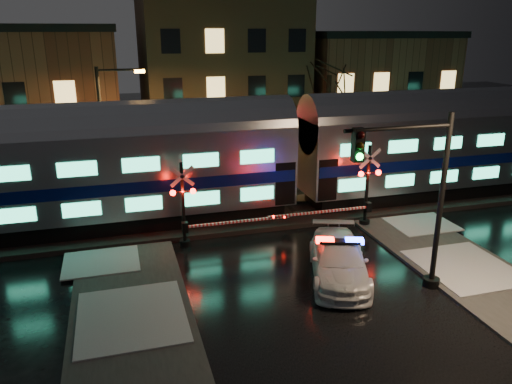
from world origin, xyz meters
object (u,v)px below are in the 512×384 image
(crossing_signal_right, at_px, (361,195))
(streetlight, at_px, (107,128))
(police_car, at_px, (339,260))
(crossing_signal_left, at_px, (192,213))
(traffic_light, at_px, (417,201))

(crossing_signal_right, distance_m, streetlight, 13.46)
(police_car, distance_m, crossing_signal_left, 6.69)
(traffic_light, bearing_deg, streetlight, 139.98)
(police_car, bearing_deg, traffic_light, -19.09)
(crossing_signal_right, relative_size, streetlight, 0.77)
(police_car, height_order, streetlight, streetlight)
(police_car, relative_size, crossing_signal_right, 0.97)
(traffic_light, bearing_deg, crossing_signal_right, 90.75)
(crossing_signal_right, bearing_deg, traffic_light, -100.54)
(crossing_signal_right, bearing_deg, crossing_signal_left, -179.97)
(police_car, relative_size, crossing_signal_left, 1.02)
(crossing_signal_left, xyz_separation_m, traffic_light, (6.95, -6.10, 1.89))
(streetlight, bearing_deg, police_car, -53.77)
(crossing_signal_left, bearing_deg, crossing_signal_right, 0.03)
(police_car, relative_size, streetlight, 0.75)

